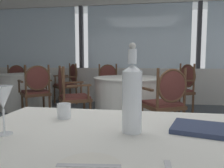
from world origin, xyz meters
TOP-DOWN VIEW (x-y plane):
  - ground_plane at (0.00, 0.00)m, footprint 12.10×12.10m
  - window_wall_far at (0.00, 3.49)m, footprint 9.08×0.14m
  - side_plate at (0.13, -1.51)m, footprint 0.19×0.19m
  - butter_knife at (0.13, -1.51)m, footprint 0.18×0.04m
  - water_bottle at (0.22, -1.17)m, footprint 0.08×0.08m
  - wine_glass at (-0.29, -1.28)m, footprint 0.08×0.08m
  - water_tumbler at (-0.14, -1.00)m, footprint 0.07×0.07m
  - menu_book at (0.53, -1.11)m, footprint 0.32×0.27m
  - background_table_0 at (-0.02, 1.83)m, footprint 1.29×1.29m
  - dining_chair_0_0 at (0.51, 0.90)m, footprint 0.65×0.63m
  - dining_chair_0_1 at (0.91, 2.37)m, footprint 0.63×0.65m
  - dining_chair_0_2 at (-0.56, 2.76)m, footprint 0.65×0.63m
  - dining_chair_0_3 at (-0.96, 1.29)m, footprint 0.63×0.65m
  - background_table_2 at (-2.37, 2.43)m, footprint 1.12×1.12m
  - dining_chair_2_0 at (-3.01, 3.17)m, footprint 0.66×0.65m
  - dining_chair_2_2 at (-1.72, 1.68)m, footprint 0.66×0.65m
  - dining_chair_2_3 at (-1.62, 3.08)m, footprint 0.65×0.66m

SIDE VIEW (x-z plane):
  - ground_plane at x=0.00m, z-range 0.00..0.00m
  - background_table_0 at x=-0.02m, z-range 0.00..0.75m
  - background_table_2 at x=-2.37m, z-range 0.00..0.75m
  - dining_chair_0_3 at x=-0.96m, z-range 0.08..1.03m
  - dining_chair_2_0 at x=-3.01m, z-range 0.09..1.02m
  - dining_chair_0_0 at x=0.51m, z-range 0.08..1.03m
  - dining_chair_2_3 at x=-1.62m, z-range 0.07..1.04m
  - dining_chair_2_2 at x=-1.72m, z-range 0.08..1.04m
  - dining_chair_0_2 at x=-0.56m, z-range 0.08..1.04m
  - dining_chair_0_1 at x=0.91m, z-range 0.08..1.06m
  - side_plate at x=0.13m, z-range 0.75..0.76m
  - menu_book at x=0.53m, z-range 0.75..0.77m
  - butter_knife at x=0.13m, z-range 0.76..0.76m
  - water_tumbler at x=-0.14m, z-range 0.75..0.83m
  - wine_glass at x=-0.29m, z-range 0.80..1.00m
  - water_bottle at x=0.22m, z-range 0.72..1.09m
  - window_wall_far at x=0.00m, z-range -0.26..2.37m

